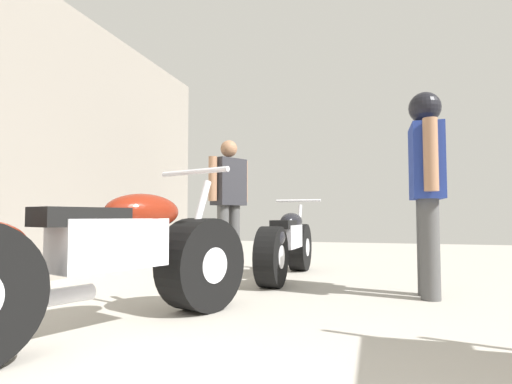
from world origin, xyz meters
name	(u,v)px	position (x,y,z in m)	size (l,w,h in m)	color
ground_plane	(305,299)	(0.00, 3.20, 0.00)	(15.38, 15.38, 0.00)	#A8A399
garage_partition_left	(35,133)	(-2.75, 3.20, 1.52)	(0.08, 7.05, 3.05)	gray
motorcycle_maroon_cruiser	(104,263)	(-0.93, 1.84, 0.41)	(1.05, 2.11, 1.01)	black
motorcycle_black_naked	(286,244)	(-0.38, 4.29, 0.37)	(0.56, 1.90, 0.88)	black
mechanic_in_blue	(229,195)	(-1.33, 5.07, 0.96)	(0.43, 0.65, 1.70)	#4C4C4C
mechanic_with_helmet	(426,173)	(0.98, 3.55, 1.04)	(0.27, 0.68, 1.73)	#4C4C4C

